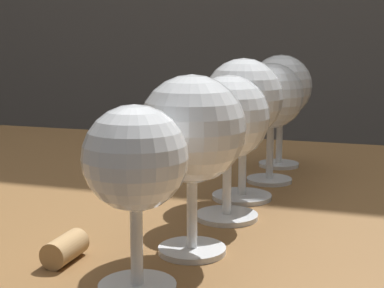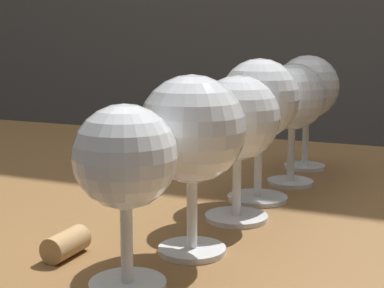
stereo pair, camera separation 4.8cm
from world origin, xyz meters
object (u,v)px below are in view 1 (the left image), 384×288
Objects in this scene: wine_glass_pinot at (135,162)px; wine_glass_white at (192,132)px; wine_glass_rose at (243,102)px; wine_glass_amber at (271,98)px; wine_glass_port at (281,89)px; cork at (65,249)px; wine_glass_chardonnay at (228,121)px.

wine_glass_pinot is 0.09m from wine_glass_white.
wine_glass_rose is 0.09m from wine_glass_amber.
wine_glass_rose is (0.01, 0.26, 0.02)m from wine_glass_pinot.
wine_glass_amber is (0.01, 0.09, -0.00)m from wine_glass_rose.
wine_glass_port is 0.44m from cork.
wine_glass_rose is 0.19m from wine_glass_port.
wine_glass_white is at bearing 80.80° from wine_glass_pinot.
wine_glass_chardonnay reaches higher than wine_glass_pinot.
wine_glass_pinot is 0.45m from wine_glass_port.
wine_glass_amber is at bearing -87.19° from wine_glass_port.
wine_glass_port reaches higher than wine_glass_chardonnay.
cork is at bearing -121.71° from wine_glass_chardonnay.
wine_glass_amber is (0.03, 0.35, 0.01)m from wine_glass_pinot.
wine_glass_white is 0.95× the size of wine_glass_rose.
wine_glass_pinot reaches higher than cork.
wine_glass_amber is 3.57× the size of cork.
wine_glass_white is 0.96× the size of wine_glass_port.
wine_glass_white is 0.10m from wine_glass_chardonnay.
wine_glass_white reaches higher than wine_glass_pinot.
wine_glass_rose reaches higher than wine_glass_pinot.
wine_glass_white is 0.36m from wine_glass_port.
cork is (-0.11, -0.32, -0.10)m from wine_glass_amber.
wine_glass_port is 3.75× the size of cork.
wine_glass_rose reaches higher than wine_glass_white.
wine_glass_white and wine_glass_amber have the same top height.
wine_glass_rose is at bearing 91.97° from wine_glass_chardonnay.
wine_glass_pinot is 0.26m from wine_glass_rose.
wine_glass_chardonnay is 0.20m from cork.
wine_glass_amber is at bearing 71.49° from cork.
wine_glass_chardonnay is (0.02, 0.19, 0.00)m from wine_glass_pinot.
wine_glass_amber is at bearing 85.30° from wine_glass_pinot.
wine_glass_rose is at bearing 86.91° from wine_glass_pinot.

